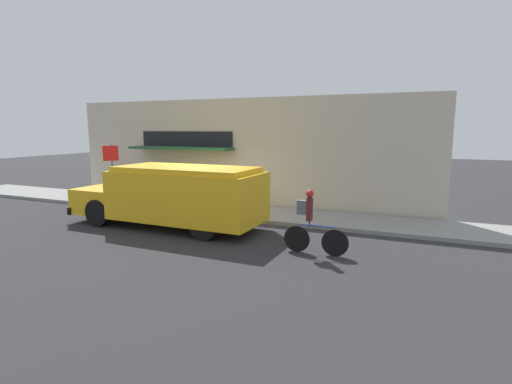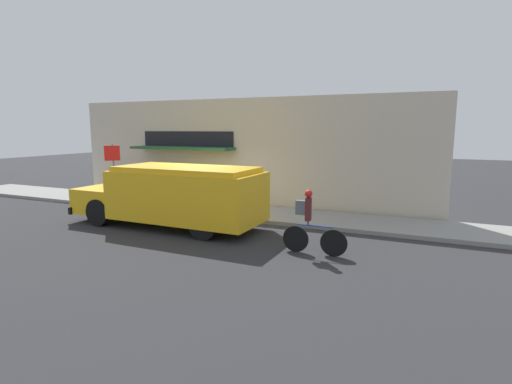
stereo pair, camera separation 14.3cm
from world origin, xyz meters
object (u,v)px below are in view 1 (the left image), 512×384
(school_bus, at_px, (174,195))
(stop_sign_post, at_px, (112,164))
(cyclist, at_px, (311,224))
(trash_bin, at_px, (150,192))

(school_bus, bearing_deg, stop_sign_post, 157.05)
(cyclist, distance_m, trash_bin, 8.74)
(school_bus, height_order, stop_sign_post, stop_sign_post)
(trash_bin, bearing_deg, cyclist, -24.81)
(school_bus, height_order, trash_bin, school_bus)
(stop_sign_post, xyz_separation_m, trash_bin, (1.17, 0.86, -1.17))
(school_bus, bearing_deg, trash_bin, 139.52)
(stop_sign_post, height_order, trash_bin, stop_sign_post)
(cyclist, bearing_deg, trash_bin, 154.53)
(stop_sign_post, distance_m, trash_bin, 1.86)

